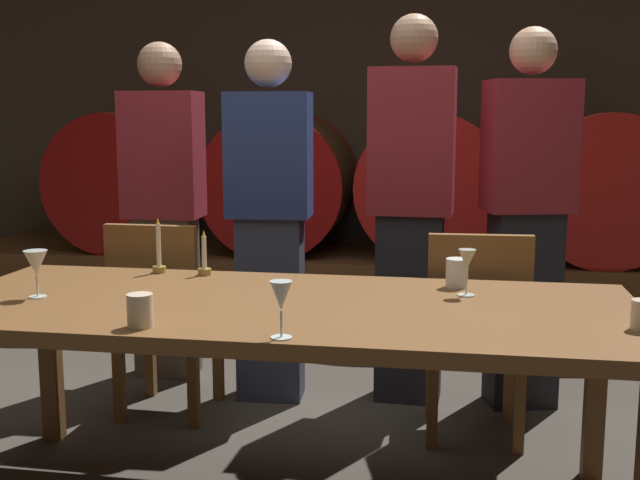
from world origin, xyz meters
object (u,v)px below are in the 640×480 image
object	(u,v)px
dining_table	(284,321)
cup_center	(457,273)
wine_glass_center	(281,298)
chair_right	(476,326)
wine_barrel_far_left	(131,181)
guest_far_right	(526,217)
wine_glass_right	(467,262)
wine_barrel_far_right	(598,187)
candle_right	(204,263)
cup_left	(140,311)
guest_center_left	(270,219)
candle_left	(159,257)
wine_barrel_center_right	(432,185)
guest_far_left	(164,208)
chair_left	(162,310)
guest_center_right	(411,207)
wine_glass_left	(36,264)
wine_barrel_center_left	(282,183)

from	to	relation	value
dining_table	cup_center	size ratio (longest dim) A/B	22.22
wine_glass_center	cup_center	distance (m)	0.88
chair_right	wine_barrel_far_left	bearing A→B (deg)	-43.27
cup_center	guest_far_right	bearing A→B (deg)	69.48
guest_far_right	wine_glass_right	distance (m)	0.99
wine_barrel_far_right	candle_right	world-z (taller)	wine_barrel_far_right
cup_left	wine_barrel_far_left	bearing A→B (deg)	113.47
wine_barrel_far_left	guest_far_right	bearing A→B (deg)	-30.79
chair_right	guest_center_left	size ratio (longest dim) A/B	0.53
candle_left	cup_left	xyz separation A→B (m)	(0.24, -0.77, -0.01)
wine_barrel_center_right	cup_left	size ratio (longest dim) A/B	9.46
dining_table	guest_far_left	xyz separation A→B (m)	(-0.90, 1.28, 0.21)
wine_barrel_far_right	dining_table	xyz separation A→B (m)	(-1.43, -2.66, -0.23)
candle_right	cup_left	bearing A→B (deg)	-86.14
guest_center_left	wine_glass_center	size ratio (longest dim) A/B	10.37
chair_left	guest_far_left	xyz separation A→B (m)	(-0.19, 0.56, 0.38)
dining_table	candle_right	distance (m)	0.56
guest_center_right	wine_glass_left	size ratio (longest dim) A/B	11.06
dining_table	wine_glass_center	distance (m)	0.46
wine_barrel_far_left	candle_left	bearing A→B (deg)	-64.58
candle_right	cup_center	size ratio (longest dim) A/B	1.69
wine_barrel_center_left	wine_barrel_far_right	world-z (taller)	same
dining_table	guest_far_right	size ratio (longest dim) A/B	1.34
candle_left	wine_glass_right	bearing A→B (deg)	-9.60
guest_center_right	chair_right	bearing A→B (deg)	125.41
wine_barrel_center_right	guest_center_right	size ratio (longest dim) A/B	0.52
wine_barrel_center_left	candle_left	bearing A→B (deg)	-89.86
guest_center_left	guest_center_right	size ratio (longest dim) A/B	0.94
dining_table	guest_far_right	xyz separation A→B (m)	(0.87, 1.15, 0.22)
candle_left	wine_glass_center	distance (m)	1.05
dining_table	cup_center	bearing A→B (deg)	30.29
guest_far_right	wine_barrel_center_right	bearing A→B (deg)	-87.49
wine_barrel_far_right	chair_right	bearing A→B (deg)	-111.67
wine_barrel_far_left	guest_center_right	world-z (taller)	guest_center_right
wine_barrel_center_left	wine_barrel_far_left	bearing A→B (deg)	180.00
wine_glass_left	wine_barrel_center_left	bearing A→B (deg)	84.88
wine_barrel_far_right	wine_glass_right	distance (m)	2.60
chair_left	wine_glass_center	xyz separation A→B (m)	(0.79, -1.13, 0.35)
guest_far_right	wine_glass_left	size ratio (longest dim) A/B	10.66
candle_left	wine_glass_left	size ratio (longest dim) A/B	1.35
chair_left	wine_glass_left	world-z (taller)	wine_glass_left
cup_left	wine_glass_center	bearing A→B (deg)	-5.89
chair_right	candle_left	distance (m)	1.30
wine_barrel_far_right	guest_center_right	distance (m)	1.87
chair_right	cup_center	bearing A→B (deg)	73.69
candle_right	wine_glass_left	world-z (taller)	candle_right
candle_right	cup_center	distance (m)	0.96
wine_barrel_center_left	dining_table	bearing A→B (deg)	-77.48
wine_glass_right	guest_center_left	bearing A→B (deg)	136.20
candle_left	guest_center_right	bearing A→B (deg)	38.34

